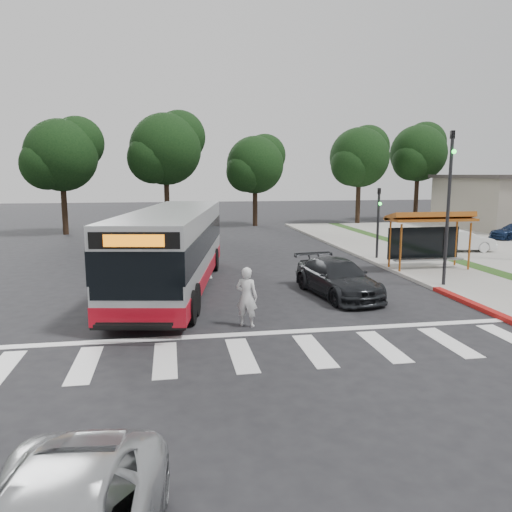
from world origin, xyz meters
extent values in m
plane|color=black|center=(0.00, 0.00, 0.00)|extent=(140.00, 140.00, 0.00)
cube|color=gray|center=(11.00, 8.00, 0.06)|extent=(4.00, 40.00, 0.12)
cube|color=#9E9991|center=(9.00, 8.00, 0.07)|extent=(0.30, 40.00, 0.15)
cube|color=maroon|center=(9.00, -2.00, 0.08)|extent=(0.32, 6.00, 0.15)
cube|color=silver|center=(0.00, -5.00, 0.01)|extent=(18.00, 2.60, 0.01)
cylinder|color=#9F521A|center=(9.00, 4.40, 1.27)|extent=(0.10, 0.10, 2.30)
cylinder|color=#9F521A|center=(12.60, 4.40, 1.27)|extent=(0.10, 0.10, 2.30)
cylinder|color=#9F521A|center=(9.00, 5.60, 1.27)|extent=(0.10, 0.10, 2.30)
cylinder|color=#9F521A|center=(12.60, 5.60, 1.27)|extent=(0.10, 0.10, 2.30)
cube|color=#9F521A|center=(10.80, 5.00, 2.57)|extent=(4.20, 1.60, 0.12)
cube|color=#9F521A|center=(10.80, 5.05, 2.72)|extent=(4.20, 1.32, 0.51)
cube|color=black|center=(10.80, 5.60, 1.32)|extent=(3.80, 0.06, 1.60)
cube|color=gray|center=(10.80, 5.00, 0.57)|extent=(3.60, 0.40, 0.08)
cylinder|color=black|center=(9.60, 1.50, 3.25)|extent=(0.14, 0.14, 6.50)
imported|color=black|center=(9.60, 1.50, 6.00)|extent=(0.16, 0.20, 1.00)
sphere|color=#19E533|center=(9.60, 1.32, 5.65)|extent=(0.18, 0.18, 0.18)
cylinder|color=black|center=(9.60, 8.50, 2.00)|extent=(0.14, 0.14, 4.00)
imported|color=black|center=(9.60, 8.50, 3.50)|extent=(0.16, 0.20, 1.00)
sphere|color=#19E533|center=(9.60, 8.32, 3.15)|extent=(0.18, 0.18, 0.18)
cylinder|color=black|center=(16.00, 28.00, 2.30)|extent=(0.44, 0.44, 4.40)
sphere|color=black|center=(16.00, 28.00, 6.30)|extent=(5.60, 5.60, 5.60)
sphere|color=black|center=(17.12, 28.84, 7.30)|extent=(4.20, 4.20, 4.20)
sphere|color=black|center=(15.02, 27.30, 5.60)|extent=(3.92, 3.92, 3.92)
cylinder|color=black|center=(23.00, 30.00, 2.42)|extent=(0.44, 0.44, 4.84)
sphere|color=black|center=(23.00, 30.00, 6.82)|extent=(5.60, 5.60, 5.60)
sphere|color=black|center=(24.12, 30.84, 7.92)|extent=(4.20, 4.20, 4.20)
sphere|color=black|center=(22.02, 29.30, 6.05)|extent=(3.92, 3.92, 3.92)
cylinder|color=black|center=(-2.00, 26.00, 2.42)|extent=(0.44, 0.44, 4.84)
sphere|color=black|center=(-2.00, 26.00, 6.82)|extent=(6.00, 6.00, 6.00)
sphere|color=black|center=(-0.80, 26.90, 7.92)|extent=(4.50, 4.50, 4.50)
sphere|color=black|center=(-3.05, 25.25, 6.05)|extent=(4.20, 4.20, 4.20)
cylinder|color=black|center=(6.00, 28.00, 1.98)|extent=(0.44, 0.44, 3.96)
sphere|color=black|center=(6.00, 28.00, 5.58)|extent=(5.20, 5.20, 5.20)
sphere|color=black|center=(7.04, 28.78, 6.48)|extent=(3.90, 3.90, 3.90)
sphere|color=black|center=(5.09, 27.35, 4.95)|extent=(3.64, 3.64, 3.64)
cylinder|color=black|center=(-10.00, 24.00, 2.20)|extent=(0.44, 0.44, 4.40)
sphere|color=black|center=(-10.00, 24.00, 6.20)|extent=(5.60, 5.60, 5.60)
sphere|color=black|center=(-8.88, 24.84, 7.20)|extent=(4.20, 4.20, 4.20)
sphere|color=black|center=(-10.98, 23.30, 5.50)|extent=(3.92, 3.92, 3.92)
imported|color=silver|center=(0.53, -2.50, 0.95)|extent=(0.83, 0.72, 1.90)
imported|color=black|center=(4.66, 0.84, 0.72)|extent=(2.71, 5.19, 1.44)
imported|color=silver|center=(15.62, 9.97, 0.76)|extent=(4.11, 1.73, 1.32)
camera|label=1|loc=(-1.77, -17.54, 4.76)|focal=35.00mm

